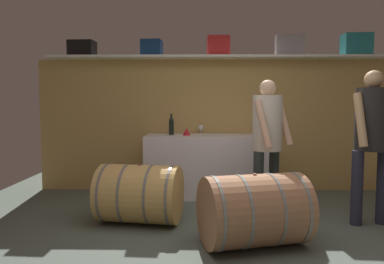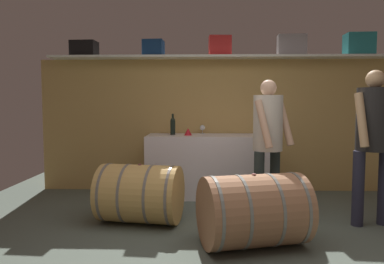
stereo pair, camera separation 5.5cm
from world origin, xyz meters
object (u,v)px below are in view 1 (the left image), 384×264
object	(u,v)px
toolcase_black	(82,49)
winemaker_pouring	(372,131)
toolcase_red	(218,46)
toolcase_grey	(290,46)
wine_bottle_dark	(171,126)
wine_glass	(201,128)
red_funnel	(187,132)
work_cabinet	(207,165)
visitor_tasting	(267,133)
wine_barrel_far	(140,194)
wine_barrel_near	(254,210)
toolcase_teal	(356,45)
toolcase_navy	(152,48)

from	to	relation	value
toolcase_black	winemaker_pouring	world-z (taller)	toolcase_black
toolcase_red	toolcase_grey	xyz separation A→B (m)	(1.02, 0.00, 0.01)
wine_bottle_dark	winemaker_pouring	size ratio (longest dim) A/B	0.18
wine_glass	red_funnel	world-z (taller)	wine_glass
work_cabinet	visitor_tasting	size ratio (longest dim) A/B	1.09
toolcase_black	wine_barrel_far	world-z (taller)	toolcase_black
wine_glass	toolcase_grey	bearing A→B (deg)	-0.29
wine_barrel_near	winemaker_pouring	xyz separation A→B (m)	(1.34, 0.62, 0.68)
red_funnel	visitor_tasting	world-z (taller)	visitor_tasting
toolcase_black	visitor_tasting	xyz separation A→B (m)	(2.47, -1.17, -1.13)
toolcase_teal	wine_glass	bearing A→B (deg)	-177.33
red_funnel	toolcase_grey	bearing A→B (deg)	10.86
toolcase_black	winemaker_pouring	distance (m)	3.97
visitor_tasting	wine_barrel_far	bearing A→B (deg)	-30.68
winemaker_pouring	wine_glass	bearing A→B (deg)	-47.99
wine_glass	toolcase_navy	bearing A→B (deg)	-179.48
wine_barrel_far	visitor_tasting	xyz separation A→B (m)	(1.43, 0.26, 0.64)
toolcase_navy	wine_barrel_far	xyz separation A→B (m)	(0.03, -1.43, -1.78)
toolcase_teal	visitor_tasting	size ratio (longest dim) A/B	0.24
toolcase_navy	winemaker_pouring	distance (m)	3.10
toolcase_grey	wine_barrel_near	size ratio (longest dim) A/B	0.37
toolcase_black	wine_barrel_far	distance (m)	2.51
toolcase_navy	wine_glass	size ratio (longest dim) A/B	2.23
toolcase_grey	toolcase_teal	bearing A→B (deg)	3.90
wine_bottle_dark	winemaker_pouring	xyz separation A→B (m)	(2.22, -1.25, 0.02)
work_cabinet	red_funnel	size ratio (longest dim) A/B	15.62
toolcase_navy	wine_glass	bearing A→B (deg)	4.90
wine_glass	wine_barrel_near	size ratio (longest dim) A/B	0.12
visitor_tasting	toolcase_teal	bearing A→B (deg)	177.31
winemaker_pouring	visitor_tasting	xyz separation A→B (m)	(-1.06, 0.29, -0.05)
toolcase_teal	winemaker_pouring	xyz separation A→B (m)	(-0.42, -1.46, -1.13)
toolcase_red	wine_barrel_near	world-z (taller)	toolcase_red
toolcase_red	work_cabinet	xyz separation A→B (m)	(-0.16, -0.23, -1.70)
toolcase_black	toolcase_teal	bearing A→B (deg)	3.29
toolcase_black	wine_glass	size ratio (longest dim) A/B	2.79
wine_glass	visitor_tasting	world-z (taller)	visitor_tasting
wine_bottle_dark	wine_barrel_far	size ratio (longest dim) A/B	0.31
work_cabinet	wine_glass	size ratio (longest dim) A/B	13.43
work_cabinet	wine_barrel_far	xyz separation A→B (m)	(-0.77, -1.20, -0.11)
toolcase_black	visitor_tasting	world-z (taller)	toolcase_black
winemaker_pouring	red_funnel	bearing A→B (deg)	-39.31
wine_glass	wine_barrel_far	xyz separation A→B (m)	(-0.68, -1.44, -0.63)
toolcase_red	winemaker_pouring	bearing A→B (deg)	-46.52
wine_bottle_dark	visitor_tasting	xyz separation A→B (m)	(1.17, -0.96, -0.03)
toolcase_red	wine_bottle_dark	bearing A→B (deg)	-166.28
work_cabinet	winemaker_pouring	world-z (taller)	winemaker_pouring
toolcase_teal	winemaker_pouring	bearing A→B (deg)	-103.21
visitor_tasting	winemaker_pouring	bearing A→B (deg)	123.59
wine_bottle_dark	wine_barrel_near	world-z (taller)	wine_bottle_dark
toolcase_navy	wine_barrel_near	world-z (taller)	toolcase_navy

